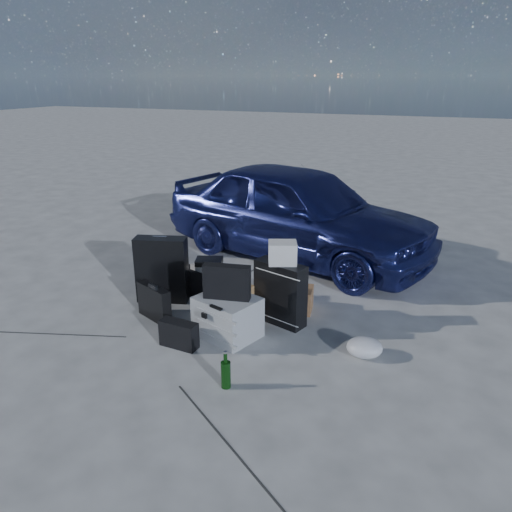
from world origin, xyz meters
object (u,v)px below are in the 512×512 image
Objects in this scene: duffel_bag at (210,281)px; green_bottle at (226,370)px; car at (297,212)px; suitcase_right at (280,293)px; suitcase_left at (162,269)px; cardboard_box at (296,299)px; pelican_case at (228,317)px; briefcase at (154,303)px.

duffel_bag is 1.90m from green_bottle.
car reaches higher than green_bottle.
suitcase_left is at bearing -162.88° from suitcase_right.
cardboard_box is (0.07, 0.33, -0.20)m from suitcase_right.
car is 6.87× the size of pelican_case.
car is 1.74m from duffel_bag.
suitcase_left is (-0.93, -1.96, -0.28)m from car.
suitcase_right is at bearing 89.40° from green_bottle.
pelican_case is (0.10, -2.43, -0.45)m from car.
green_bottle is (-0.01, -1.25, -0.17)m from suitcase_right.
suitcase_right is at bearing 69.44° from pelican_case.
car is 5.87× the size of suitcase_right.
cardboard_box is (1.06, -0.04, -0.02)m from duffel_bag.
suitcase_right is 1.89× the size of cardboard_box.
green_bottle is (0.46, -3.21, -0.49)m from car.
suitcase_left reaches higher than duffel_bag.
briefcase is 0.73× the size of suitcase_right.
duffel_bag is at bearing 144.66° from pelican_case.
suitcase_left is 1.40m from suitcase_right.
duffel_bag is at bearing 176.74° from suitcase_right.
suitcase_right reaches higher than duffel_bag.
briefcase is 0.64× the size of suitcase_left.
green_bottle is at bearing -47.50° from pelican_case.
suitcase_left reaches higher than briefcase.
suitcase_right is at bearing -151.07° from car.
cardboard_box is at bearing 79.33° from pelican_case.
suitcase_right reaches higher than green_bottle.
pelican_case is 0.85× the size of suitcase_right.
duffel_bag is (-0.63, 0.84, -0.05)m from pelican_case.
car is 2.04m from suitcase_right.
briefcase reaches higher than cardboard_box.
pelican_case is at bearing -162.20° from car.
pelican_case is at bearing -111.18° from suitcase_right.
pelican_case reaches higher than briefcase.
suitcase_right is (1.23, 0.43, 0.14)m from briefcase.
pelican_case is 0.75× the size of suitcase_left.
briefcase is 1.51m from cardboard_box.
suitcase_left is 2.32× the size of green_bottle.
suitcase_left is (-0.17, 0.44, 0.19)m from briefcase.
briefcase reaches higher than duffel_bag.
suitcase_right is at bearing -35.06° from duffel_bag.
green_bottle reaches higher than cardboard_box.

